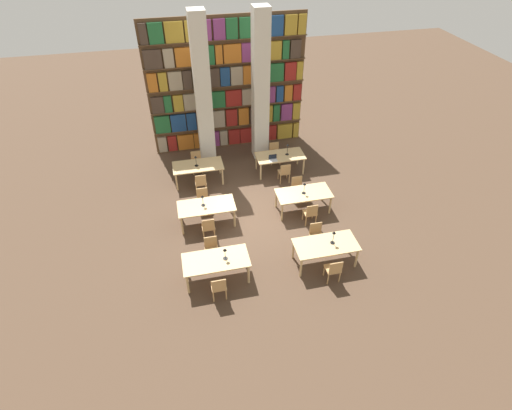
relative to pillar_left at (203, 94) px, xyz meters
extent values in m
plane|color=#4C3828|center=(1.13, -3.99, -3.00)|extent=(40.00, 40.00, 0.00)
cube|color=brown|center=(1.13, 1.21, -0.25)|extent=(6.52, 0.06, 5.50)
cube|color=brown|center=(1.13, 1.21, -2.98)|extent=(6.52, 0.35, 0.03)
cube|color=tan|center=(-1.85, 1.18, -2.62)|extent=(0.37, 0.20, 0.71)
cube|color=maroon|center=(-1.42, 1.18, -2.62)|extent=(0.37, 0.20, 0.71)
cube|color=orange|center=(-0.84, 1.18, -2.62)|extent=(0.69, 0.20, 0.71)
cube|color=orange|center=(-0.26, 1.18, -2.62)|extent=(0.42, 0.20, 0.71)
cube|color=#84387A|center=(0.32, 1.18, -2.62)|extent=(0.65, 0.20, 0.71)
cube|color=tan|center=(0.85, 1.18, -2.62)|extent=(0.32, 0.20, 0.71)
cube|color=maroon|center=(1.33, 1.18, -2.62)|extent=(0.49, 0.20, 0.71)
cube|color=maroon|center=(1.93, 1.18, -2.62)|extent=(0.66, 0.20, 0.71)
cube|color=navy|center=(2.44, 1.18, -2.62)|extent=(0.31, 0.20, 0.71)
cube|color=maroon|center=(2.94, 1.18, -2.62)|extent=(0.66, 0.20, 0.71)
cube|color=#B7932D|center=(3.69, 1.18, -2.62)|extent=(0.69, 0.20, 0.71)
cube|color=#B7932D|center=(4.22, 1.18, -2.62)|extent=(0.25, 0.20, 0.71)
cube|color=brown|center=(1.13, 1.21, -2.07)|extent=(6.52, 0.35, 0.03)
cube|color=#236B38|center=(-1.72, 1.18, -1.67)|extent=(0.63, 0.20, 0.77)
cube|color=navy|center=(-1.05, 1.18, -1.67)|extent=(0.62, 0.20, 0.77)
cube|color=navy|center=(-0.49, 1.18, -1.67)|extent=(0.40, 0.20, 0.77)
cube|color=maroon|center=(0.04, 1.18, -1.67)|extent=(0.50, 0.20, 0.77)
cube|color=tan|center=(0.65, 1.18, -1.67)|extent=(0.58, 0.20, 0.77)
cube|color=maroon|center=(1.24, 1.18, -1.67)|extent=(0.47, 0.20, 0.77)
cube|color=orange|center=(1.78, 1.18, -1.67)|extent=(0.44, 0.20, 0.77)
cube|color=#47382D|center=(2.32, 1.18, -1.67)|extent=(0.51, 0.20, 0.77)
cube|color=#B7932D|center=(2.83, 1.18, -1.67)|extent=(0.48, 0.20, 0.77)
cube|color=#236B38|center=(3.26, 1.18, -1.67)|extent=(0.28, 0.20, 0.77)
cube|color=#84387A|center=(3.73, 1.18, -1.67)|extent=(0.50, 0.20, 0.77)
cube|color=#B7932D|center=(4.18, 1.18, -1.67)|extent=(0.32, 0.20, 0.77)
cube|color=brown|center=(1.13, 1.21, -1.15)|extent=(6.52, 0.35, 0.03)
cube|color=#47382D|center=(-1.79, 1.18, -0.79)|extent=(0.49, 0.20, 0.70)
cube|color=#236B38|center=(-1.37, 1.18, -0.79)|extent=(0.30, 0.20, 0.70)
cube|color=#B7932D|center=(-0.95, 1.18, -0.79)|extent=(0.40, 0.20, 0.70)
cube|color=tan|center=(-0.39, 1.18, -0.79)|extent=(0.66, 0.20, 0.70)
cube|color=#47382D|center=(0.19, 1.18, -0.79)|extent=(0.37, 0.20, 0.70)
cube|color=#236B38|center=(0.71, 1.18, -0.79)|extent=(0.57, 0.20, 0.70)
cube|color=maroon|center=(1.37, 1.18, -0.79)|extent=(0.68, 0.20, 0.70)
cube|color=tan|center=(2.01, 1.18, -0.79)|extent=(0.55, 0.20, 0.70)
cube|color=#47382D|center=(2.53, 1.18, -0.79)|extent=(0.44, 0.20, 0.70)
cube|color=#84387A|center=(2.99, 1.18, -0.79)|extent=(0.37, 0.20, 0.70)
cube|color=navy|center=(3.38, 1.18, -0.79)|extent=(0.30, 0.20, 0.70)
cube|color=orange|center=(3.77, 1.18, -0.79)|extent=(0.34, 0.20, 0.70)
cube|color=maroon|center=(4.16, 1.18, -0.79)|extent=(0.35, 0.20, 0.70)
cube|color=brown|center=(1.13, 1.21, -0.23)|extent=(6.52, 0.35, 0.03)
cube|color=orange|center=(-1.84, 1.18, 0.16)|extent=(0.38, 0.20, 0.76)
cube|color=#B7932D|center=(-1.44, 1.18, 0.16)|extent=(0.33, 0.20, 0.76)
cube|color=tan|center=(-0.95, 1.18, 0.16)|extent=(0.53, 0.20, 0.76)
cube|color=#47382D|center=(-0.48, 1.18, 0.16)|extent=(0.35, 0.20, 0.76)
cube|color=#236B38|center=(0.03, 1.18, 0.16)|extent=(0.55, 0.20, 0.76)
cube|color=#47382D|center=(0.58, 1.18, 0.16)|extent=(0.50, 0.20, 0.76)
cube|color=navy|center=(1.05, 1.18, 0.16)|extent=(0.39, 0.20, 0.76)
cube|color=tan|center=(1.53, 1.18, 0.16)|extent=(0.49, 0.20, 0.76)
cube|color=orange|center=(2.05, 1.18, 0.16)|extent=(0.51, 0.20, 0.76)
cube|color=#84387A|center=(2.57, 1.18, 0.16)|extent=(0.47, 0.20, 0.76)
cube|color=#236B38|center=(3.17, 1.18, 0.16)|extent=(0.67, 0.20, 0.76)
cube|color=maroon|center=(3.81, 1.18, 0.16)|extent=(0.49, 0.20, 0.76)
cube|color=#B7932D|center=(4.21, 1.18, 0.16)|extent=(0.26, 0.20, 0.76)
cube|color=brown|center=(1.13, 1.21, 0.68)|extent=(6.52, 0.35, 0.03)
cube|color=#47382D|center=(-1.69, 1.18, 1.06)|extent=(0.68, 0.20, 0.73)
cube|color=tan|center=(-1.09, 1.18, 1.06)|extent=(0.39, 0.20, 0.73)
cube|color=orange|center=(-0.52, 1.18, 1.06)|extent=(0.64, 0.20, 0.73)
cube|color=navy|center=(0.08, 1.18, 1.06)|extent=(0.51, 0.20, 0.73)
cube|color=#236B38|center=(0.54, 1.18, 1.06)|extent=(0.25, 0.20, 0.73)
cube|color=orange|center=(0.85, 1.18, 1.06)|extent=(0.27, 0.20, 0.73)
cube|color=orange|center=(1.39, 1.18, 1.06)|extent=(0.70, 0.20, 0.73)
cube|color=#84387A|center=(1.93, 1.18, 1.06)|extent=(0.35, 0.20, 0.73)
cube|color=#84387A|center=(2.41, 1.18, 1.06)|extent=(0.44, 0.20, 0.73)
cube|color=#B7932D|center=(3.03, 1.18, 1.06)|extent=(0.69, 0.20, 0.73)
cube|color=#236B38|center=(3.56, 1.18, 1.06)|extent=(0.27, 0.20, 0.73)
cube|color=#47382D|center=(3.97, 1.18, 1.06)|extent=(0.43, 0.20, 0.73)
cube|color=brown|center=(1.13, 1.21, 1.60)|extent=(6.52, 0.35, 0.03)
cube|color=#47382D|center=(-1.89, 1.18, 1.99)|extent=(0.29, 0.20, 0.75)
cube|color=#236B38|center=(-1.43, 1.18, 1.99)|extent=(0.54, 0.20, 0.75)
cube|color=#B7932D|center=(-0.77, 1.18, 1.99)|extent=(0.69, 0.20, 0.75)
cube|color=#B7932D|center=(-0.17, 1.18, 1.99)|extent=(0.39, 0.20, 0.75)
cube|color=#84387A|center=(0.34, 1.18, 1.99)|extent=(0.54, 0.20, 0.75)
cube|color=#84387A|center=(0.92, 1.18, 1.99)|extent=(0.45, 0.20, 0.75)
cube|color=#236B38|center=(1.39, 1.18, 1.99)|extent=(0.45, 0.20, 0.75)
cube|color=#236B38|center=(1.90, 1.18, 1.99)|extent=(0.42, 0.20, 0.75)
cube|color=orange|center=(2.49, 1.18, 1.99)|extent=(0.66, 0.20, 0.75)
cube|color=navy|center=(3.13, 1.18, 1.99)|extent=(0.57, 0.20, 0.75)
cube|color=#B7932D|center=(3.72, 1.18, 1.99)|extent=(0.49, 0.20, 0.75)
cube|color=#B7932D|center=(4.18, 1.18, 1.99)|extent=(0.32, 0.20, 0.75)
cube|color=silver|center=(0.00, 0.00, 0.00)|extent=(0.61, 0.61, 6.00)
cube|color=silver|center=(2.26, 0.00, 0.00)|extent=(0.61, 0.61, 6.00)
cube|color=tan|center=(-0.58, -6.55, -2.24)|extent=(1.94, 0.94, 0.04)
cylinder|color=tan|center=(-1.47, -6.94, -2.63)|extent=(0.07, 0.07, 0.74)
cylinder|color=tan|center=(0.31, -6.94, -2.63)|extent=(0.07, 0.07, 0.74)
cylinder|color=tan|center=(-1.47, -6.16, -2.63)|extent=(0.07, 0.07, 0.74)
cylinder|color=tan|center=(0.31, -6.16, -2.63)|extent=(0.07, 0.07, 0.74)
cylinder|color=tan|center=(-0.80, -7.07, -2.79)|extent=(0.04, 0.04, 0.42)
cylinder|color=tan|center=(-0.44, -7.07, -2.79)|extent=(0.04, 0.04, 0.42)
cylinder|color=tan|center=(-0.80, -7.41, -2.79)|extent=(0.04, 0.04, 0.42)
cylinder|color=tan|center=(-0.44, -7.41, -2.79)|extent=(0.04, 0.04, 0.42)
cube|color=tan|center=(-0.62, -7.24, -2.56)|extent=(0.42, 0.40, 0.04)
cube|color=tan|center=(-0.62, -7.43, -2.33)|extent=(0.40, 0.03, 0.42)
cylinder|color=tan|center=(-0.44, -6.03, -2.79)|extent=(0.04, 0.04, 0.42)
cylinder|color=tan|center=(-0.80, -6.03, -2.79)|extent=(0.04, 0.04, 0.42)
cylinder|color=tan|center=(-0.44, -5.69, -2.79)|extent=(0.04, 0.04, 0.42)
cylinder|color=tan|center=(-0.80, -5.69, -2.79)|extent=(0.04, 0.04, 0.42)
cube|color=tan|center=(-0.62, -5.86, -2.56)|extent=(0.42, 0.40, 0.04)
cube|color=tan|center=(-0.62, -5.67, -2.33)|extent=(0.40, 0.03, 0.42)
cylinder|color=black|center=(-0.30, -6.57, -2.22)|extent=(0.14, 0.14, 0.01)
cylinder|color=black|center=(-0.30, -6.57, -2.05)|extent=(0.02, 0.02, 0.32)
cone|color=black|center=(-0.30, -6.57, -1.86)|extent=(0.11, 0.11, 0.07)
cube|color=tan|center=(2.76, -6.65, -2.24)|extent=(1.94, 0.94, 0.04)
cylinder|color=tan|center=(1.88, -7.04, -2.63)|extent=(0.07, 0.07, 0.74)
cylinder|color=tan|center=(3.65, -7.04, -2.63)|extent=(0.07, 0.07, 0.74)
cylinder|color=tan|center=(1.88, -6.26, -2.63)|extent=(0.07, 0.07, 0.74)
cylinder|color=tan|center=(3.65, -6.26, -2.63)|extent=(0.07, 0.07, 0.74)
cylinder|color=tan|center=(2.57, -7.17, -2.79)|extent=(0.04, 0.04, 0.42)
cylinder|color=tan|center=(2.93, -7.17, -2.79)|extent=(0.04, 0.04, 0.42)
cylinder|color=tan|center=(2.57, -7.51, -2.79)|extent=(0.04, 0.04, 0.42)
cylinder|color=tan|center=(2.93, -7.51, -2.79)|extent=(0.04, 0.04, 0.42)
cube|color=tan|center=(2.75, -7.34, -2.56)|extent=(0.42, 0.40, 0.04)
cube|color=tan|center=(2.75, -7.53, -2.33)|extent=(0.40, 0.03, 0.42)
cylinder|color=tan|center=(2.93, -6.13, -2.79)|extent=(0.04, 0.04, 0.42)
cylinder|color=tan|center=(2.57, -6.13, -2.79)|extent=(0.04, 0.04, 0.42)
cylinder|color=tan|center=(2.93, -5.79, -2.79)|extent=(0.04, 0.04, 0.42)
cylinder|color=tan|center=(2.57, -5.79, -2.79)|extent=(0.04, 0.04, 0.42)
cube|color=tan|center=(2.75, -5.96, -2.56)|extent=(0.42, 0.40, 0.04)
cube|color=tan|center=(2.75, -5.77, -2.33)|extent=(0.40, 0.03, 0.42)
cylinder|color=black|center=(2.97, -6.64, -2.22)|extent=(0.14, 0.14, 0.01)
cylinder|color=black|center=(2.97, -6.64, -2.02)|extent=(0.02, 0.02, 0.38)
cone|color=black|center=(2.97, -6.64, -1.79)|extent=(0.11, 0.11, 0.07)
cube|color=tan|center=(-0.54, -4.00, -2.24)|extent=(1.94, 0.94, 0.04)
cylinder|color=tan|center=(-1.43, -4.40, -2.63)|extent=(0.07, 0.07, 0.74)
cylinder|color=tan|center=(0.34, -4.40, -2.63)|extent=(0.07, 0.07, 0.74)
cylinder|color=tan|center=(-1.43, -3.61, -2.63)|extent=(0.07, 0.07, 0.74)
cylinder|color=tan|center=(0.34, -3.61, -2.63)|extent=(0.07, 0.07, 0.74)
cylinder|color=tan|center=(-0.77, -4.53, -2.79)|extent=(0.04, 0.04, 0.42)
cylinder|color=tan|center=(-0.41, -4.53, -2.79)|extent=(0.04, 0.04, 0.42)
cylinder|color=tan|center=(-0.77, -4.87, -2.79)|extent=(0.04, 0.04, 0.42)
cylinder|color=tan|center=(-0.41, -4.87, -2.79)|extent=(0.04, 0.04, 0.42)
cube|color=tan|center=(-0.59, -4.70, -2.56)|extent=(0.42, 0.40, 0.04)
cube|color=tan|center=(-0.59, -4.88, -2.33)|extent=(0.40, 0.03, 0.42)
cylinder|color=tan|center=(-0.41, -3.48, -2.79)|extent=(0.04, 0.04, 0.42)
cylinder|color=tan|center=(-0.77, -3.48, -2.79)|extent=(0.04, 0.04, 0.42)
cylinder|color=tan|center=(-0.41, -3.14, -2.79)|extent=(0.04, 0.04, 0.42)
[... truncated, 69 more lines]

